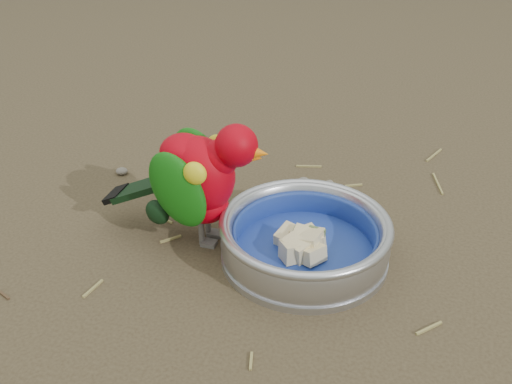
% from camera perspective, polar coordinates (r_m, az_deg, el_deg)
% --- Properties ---
extents(ground, '(60.00, 60.00, 0.00)m').
position_cam_1_polar(ground, '(0.74, 3.16, -9.68)').
color(ground, '#463926').
extents(food_bowl, '(0.23, 0.23, 0.02)m').
position_cam_1_polar(food_bowl, '(0.78, 4.83, -6.11)').
color(food_bowl, '#B2B2BA').
rests_on(food_bowl, ground).
extents(bowl_wall, '(0.23, 0.23, 0.04)m').
position_cam_1_polar(bowl_wall, '(0.77, 4.93, -4.32)').
color(bowl_wall, '#B2B2BA').
rests_on(bowl_wall, food_bowl).
extents(fruit_wedges, '(0.14, 0.14, 0.03)m').
position_cam_1_polar(fruit_wedges, '(0.77, 4.90, -4.74)').
color(fruit_wedges, beige).
rests_on(fruit_wedges, food_bowl).
extents(lory_parrot, '(0.22, 0.10, 0.18)m').
position_cam_1_polar(lory_parrot, '(0.78, -5.67, 0.67)').
color(lory_parrot, '#A9000D').
rests_on(lory_parrot, ground).
extents(ground_debris, '(0.90, 0.80, 0.01)m').
position_cam_1_polar(ground_debris, '(0.75, 1.06, -8.48)').
color(ground_debris, olive).
rests_on(ground_debris, ground).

